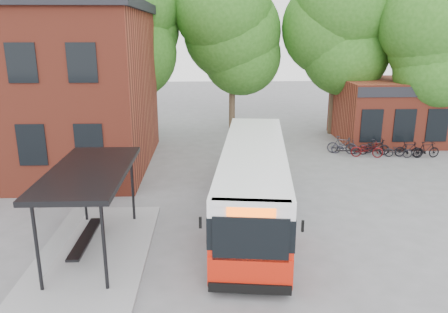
{
  "coord_description": "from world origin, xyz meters",
  "views": [
    {
      "loc": [
        -0.75,
        -14.15,
        7.02
      ],
      "look_at": [
        -0.09,
        3.3,
        2.0
      ],
      "focal_mm": 35.0,
      "sensor_mm": 36.0,
      "label": 1
    }
  ],
  "objects_px": {
    "bicycle_4": "(374,147)",
    "bicycle_6": "(398,151)",
    "bicycle_0": "(345,147)",
    "bicycle_1": "(342,145)",
    "bicycle_7": "(426,150)",
    "bicycle_3": "(377,147)",
    "city_bus": "(254,182)",
    "bicycle_2": "(367,149)",
    "bus_shelter": "(92,211)",
    "bicycle_5": "(408,149)"
  },
  "relations": [
    {
      "from": "bicycle_3",
      "to": "bicycle_6",
      "type": "distance_m",
      "value": 1.26
    },
    {
      "from": "city_bus",
      "to": "bicycle_2",
      "type": "height_order",
      "value": "city_bus"
    },
    {
      "from": "bicycle_0",
      "to": "bicycle_1",
      "type": "bearing_deg",
      "value": 89.31
    },
    {
      "from": "city_bus",
      "to": "bicycle_6",
      "type": "bearing_deg",
      "value": 47.87
    },
    {
      "from": "city_bus",
      "to": "bicycle_1",
      "type": "bearing_deg",
      "value": 62.05
    },
    {
      "from": "bus_shelter",
      "to": "bicycle_2",
      "type": "xyz_separation_m",
      "value": [
        12.91,
        10.78,
        -0.97
      ]
    },
    {
      "from": "city_bus",
      "to": "bicycle_1",
      "type": "xyz_separation_m",
      "value": [
        6.22,
        8.99,
        -0.9
      ]
    },
    {
      "from": "bicycle_5",
      "to": "bicycle_6",
      "type": "bearing_deg",
      "value": 106.3
    },
    {
      "from": "bicycle_3",
      "to": "bicycle_5",
      "type": "bearing_deg",
      "value": -93.65
    },
    {
      "from": "bicycle_6",
      "to": "bicycle_5",
      "type": "bearing_deg",
      "value": -68.1
    },
    {
      "from": "bicycle_0",
      "to": "bicycle_6",
      "type": "height_order",
      "value": "bicycle_0"
    },
    {
      "from": "bicycle_3",
      "to": "bicycle_7",
      "type": "height_order",
      "value": "bicycle_7"
    },
    {
      "from": "bicycle_1",
      "to": "bicycle_7",
      "type": "height_order",
      "value": "bicycle_1"
    },
    {
      "from": "bicycle_3",
      "to": "bicycle_6",
      "type": "height_order",
      "value": "bicycle_3"
    },
    {
      "from": "bicycle_3",
      "to": "bicycle_5",
      "type": "relative_size",
      "value": 0.96
    },
    {
      "from": "bicycle_0",
      "to": "bicycle_3",
      "type": "bearing_deg",
      "value": -80.78
    },
    {
      "from": "bus_shelter",
      "to": "bicycle_1",
      "type": "bearing_deg",
      "value": 44.79
    },
    {
      "from": "bicycle_2",
      "to": "bicycle_5",
      "type": "distance_m",
      "value": 2.42
    },
    {
      "from": "bicycle_7",
      "to": "bicycle_3",
      "type": "bearing_deg",
      "value": 64.26
    },
    {
      "from": "bicycle_0",
      "to": "bicycle_1",
      "type": "height_order",
      "value": "bicycle_1"
    },
    {
      "from": "bicycle_3",
      "to": "bicycle_6",
      "type": "bearing_deg",
      "value": -108.46
    },
    {
      "from": "bus_shelter",
      "to": "bicycle_5",
      "type": "relative_size",
      "value": 4.57
    },
    {
      "from": "bicycle_7",
      "to": "bicycle_6",
      "type": "bearing_deg",
      "value": 78.98
    },
    {
      "from": "city_bus",
      "to": "bicycle_3",
      "type": "relative_size",
      "value": 7.62
    },
    {
      "from": "bicycle_6",
      "to": "bicycle_7",
      "type": "bearing_deg",
      "value": -80.67
    },
    {
      "from": "city_bus",
      "to": "bicycle_7",
      "type": "distance_m",
      "value": 13.4
    },
    {
      "from": "bicycle_7",
      "to": "bicycle_1",
      "type": "bearing_deg",
      "value": 71.18
    },
    {
      "from": "bicycle_0",
      "to": "bicycle_1",
      "type": "distance_m",
      "value": 0.21
    },
    {
      "from": "bus_shelter",
      "to": "bicycle_1",
      "type": "height_order",
      "value": "bus_shelter"
    },
    {
      "from": "bus_shelter",
      "to": "bicycle_0",
      "type": "distance_m",
      "value": 16.62
    },
    {
      "from": "city_bus",
      "to": "bicycle_3",
      "type": "xyz_separation_m",
      "value": [
        8.25,
        8.84,
        -0.98
      ]
    },
    {
      "from": "bicycle_3",
      "to": "bicycle_5",
      "type": "height_order",
      "value": "bicycle_5"
    },
    {
      "from": "bicycle_5",
      "to": "bicycle_7",
      "type": "height_order",
      "value": "bicycle_7"
    },
    {
      "from": "bicycle_5",
      "to": "bicycle_4",
      "type": "bearing_deg",
      "value": 83.19
    },
    {
      "from": "bicycle_5",
      "to": "bicycle_7",
      "type": "xyz_separation_m",
      "value": [
        0.94,
        -0.23,
        0.02
      ]
    },
    {
      "from": "bicycle_6",
      "to": "city_bus",
      "type": "bearing_deg",
      "value": 146.08
    },
    {
      "from": "bus_shelter",
      "to": "bicycle_2",
      "type": "distance_m",
      "value": 16.85
    },
    {
      "from": "bicycle_3",
      "to": "bicycle_4",
      "type": "bearing_deg",
      "value": 146.89
    },
    {
      "from": "bicycle_3",
      "to": "bicycle_6",
      "type": "relative_size",
      "value": 0.97
    },
    {
      "from": "bus_shelter",
      "to": "bicycle_5",
      "type": "bearing_deg",
      "value": 35.07
    },
    {
      "from": "bicycle_5",
      "to": "bicycle_1",
      "type": "bearing_deg",
      "value": 86.01
    },
    {
      "from": "bus_shelter",
      "to": "bicycle_7",
      "type": "bearing_deg",
      "value": 32.92
    },
    {
      "from": "bicycle_0",
      "to": "bicycle_3",
      "type": "height_order",
      "value": "bicycle_3"
    },
    {
      "from": "bicycle_4",
      "to": "bicycle_6",
      "type": "relative_size",
      "value": 1.21
    },
    {
      "from": "bus_shelter",
      "to": "bicycle_5",
      "type": "xyz_separation_m",
      "value": [
        15.33,
        10.76,
        -0.99
      ]
    },
    {
      "from": "bus_shelter",
      "to": "bicycle_3",
      "type": "xyz_separation_m",
      "value": [
        13.73,
        11.47,
        -1.01
      ]
    },
    {
      "from": "city_bus",
      "to": "bicycle_6",
      "type": "height_order",
      "value": "city_bus"
    },
    {
      "from": "bicycle_1",
      "to": "bicycle_5",
      "type": "xyz_separation_m",
      "value": [
        3.62,
        -0.86,
        -0.06
      ]
    },
    {
      "from": "bicycle_3",
      "to": "bicycle_4",
      "type": "height_order",
      "value": "bicycle_4"
    },
    {
      "from": "bicycle_4",
      "to": "bicycle_5",
      "type": "height_order",
      "value": "bicycle_4"
    }
  ]
}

